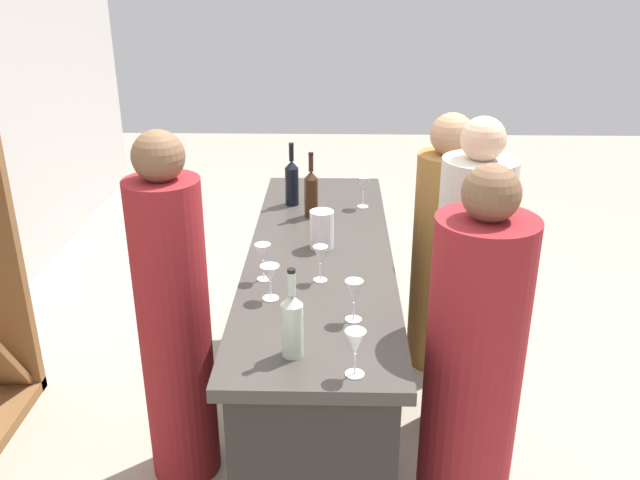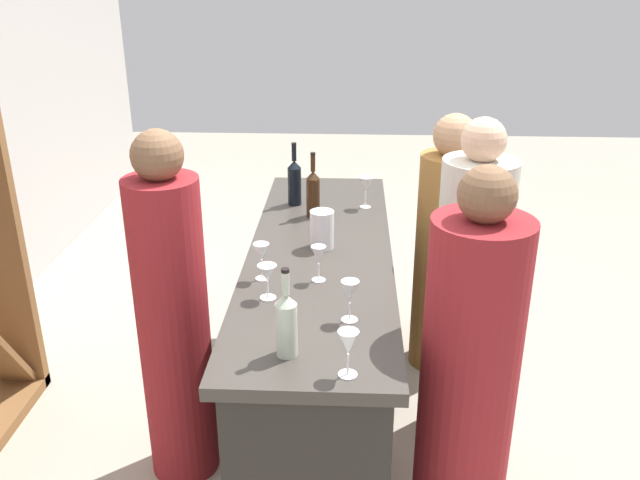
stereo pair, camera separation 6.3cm
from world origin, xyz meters
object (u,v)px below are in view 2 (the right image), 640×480
(wine_glass_far_left, at_px, (319,256))
(person_server_behind, at_px, (173,324))
(wine_bottle_center_near_black, at_px, (294,181))
(wine_glass_near_center, at_px, (350,293))
(water_pitcher, at_px, (322,229))
(wine_glass_near_left, at_px, (366,185))
(wine_bottle_second_left_amber_brown, at_px, (313,193))
(person_left_guest, at_px, (468,385))
(wine_glass_far_center, at_px, (267,274))
(wine_glass_far_right, at_px, (261,253))
(person_right_guest, at_px, (468,299))
(wine_glass_near_right, at_px, (348,344))
(wine_bottle_leftmost_clear_pale, at_px, (286,323))
(person_center_guest, at_px, (446,255))

(wine_glass_far_left, distance_m, person_server_behind, 0.69)
(wine_bottle_center_near_black, distance_m, wine_glass_near_center, 1.28)
(wine_glass_far_left, distance_m, water_pitcher, 0.35)
(wine_glass_near_left, relative_size, wine_glass_near_center, 1.05)
(wine_bottle_second_left_amber_brown, distance_m, person_left_guest, 1.35)
(wine_glass_far_center, distance_m, wine_glass_far_right, 0.17)
(person_left_guest, bearing_deg, wine_glass_far_center, -12.16)
(person_right_guest, bearing_deg, wine_glass_near_right, 58.48)
(wine_glass_near_right, bearing_deg, wine_bottle_leftmost_clear_pale, 61.20)
(water_pitcher, distance_m, person_server_behind, 0.78)
(wine_glass_near_center, relative_size, water_pitcher, 0.91)
(wine_glass_far_left, xyz_separation_m, person_center_guest, (0.90, -0.65, -0.38))
(wine_glass_far_center, relative_size, person_server_behind, 0.09)
(wine_bottle_center_near_black, relative_size, person_left_guest, 0.22)
(wine_glass_far_left, height_order, person_left_guest, person_left_guest)
(wine_bottle_second_left_amber_brown, bearing_deg, wine_glass_near_center, -169.67)
(wine_bottle_center_near_black, relative_size, wine_glass_far_center, 2.39)
(wine_glass_far_right, xyz_separation_m, person_left_guest, (-0.39, -0.80, -0.34))
(wine_glass_near_right, relative_size, wine_glass_far_center, 1.13)
(wine_bottle_center_near_black, relative_size, wine_glass_near_left, 2.01)
(wine_bottle_second_left_amber_brown, relative_size, wine_glass_near_right, 2.10)
(wine_glass_far_center, distance_m, person_server_behind, 0.54)
(wine_glass_far_center, height_order, person_server_behind, person_server_behind)
(person_right_guest, bearing_deg, wine_glass_near_center, 46.11)
(wine_glass_near_right, relative_size, person_server_behind, 0.10)
(wine_glass_near_center, height_order, person_left_guest, person_left_guest)
(water_pitcher, relative_size, person_left_guest, 0.11)
(wine_glass_far_right, xyz_separation_m, person_server_behind, (-0.04, 0.38, -0.32))
(wine_bottle_center_near_black, bearing_deg, person_center_guest, -91.82)
(wine_glass_near_left, distance_m, person_left_guest, 1.38)
(person_right_guest, bearing_deg, wine_glass_near_left, -54.31)
(wine_bottle_second_left_amber_brown, distance_m, wine_glass_near_left, 0.31)
(person_center_guest, distance_m, person_server_behind, 1.58)
(wine_glass_far_left, height_order, wine_glass_far_right, wine_glass_far_right)
(wine_glass_far_center, xyz_separation_m, person_center_guest, (1.06, -0.84, -0.37))
(wine_bottle_center_near_black, xyz_separation_m, wine_glass_far_left, (-0.92, -0.17, -0.02))
(wine_bottle_center_near_black, distance_m, wine_glass_near_right, 1.63)
(wine_glass_near_center, relative_size, wine_glass_near_right, 1.00)
(wine_bottle_leftmost_clear_pale, relative_size, wine_bottle_center_near_black, 0.94)
(water_pitcher, bearing_deg, wine_bottle_leftmost_clear_pale, 175.18)
(wine_bottle_leftmost_clear_pale, relative_size, wine_glass_near_right, 1.98)
(wine_bottle_leftmost_clear_pale, distance_m, person_left_guest, 0.76)
(wine_bottle_second_left_amber_brown, bearing_deg, wine_bottle_center_near_black, 31.50)
(wine_bottle_center_near_black, xyz_separation_m, person_right_guest, (-0.65, -0.85, -0.34))
(wine_glass_far_right, relative_size, person_right_guest, 0.10)
(wine_glass_far_center, bearing_deg, wine_glass_near_center, -116.40)
(water_pitcher, bearing_deg, wine_glass_far_center, 159.76)
(water_pitcher, distance_m, person_right_guest, 0.74)
(wine_glass_near_left, relative_size, wine_glass_far_right, 1.06)
(wine_glass_near_center, relative_size, person_left_guest, 0.10)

